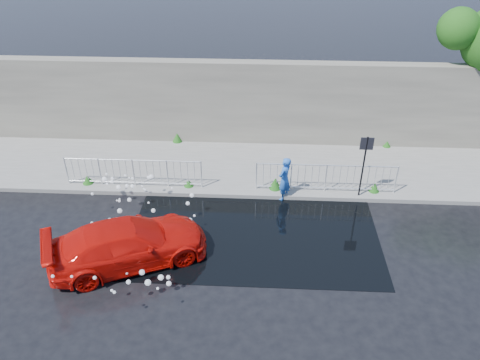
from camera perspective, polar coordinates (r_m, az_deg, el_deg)
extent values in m
plane|color=black|center=(14.66, -0.32, -8.71)|extent=(90.00, 90.00, 0.00)
cube|color=slate|center=(18.67, 0.55, 1.60)|extent=(30.00, 4.00, 0.15)
cube|color=slate|center=(16.99, 0.25, -1.84)|extent=(30.00, 0.25, 0.16)
cube|color=#5F5A50|center=(19.81, 0.85, 9.41)|extent=(30.00, 0.60, 3.50)
cube|color=black|center=(15.41, 1.76, -6.31)|extent=(8.00, 5.00, 0.01)
cylinder|color=black|center=(16.81, 14.73, 1.29)|extent=(0.06, 0.06, 2.50)
cube|color=black|center=(16.33, 15.21, 4.30)|extent=(0.45, 0.04, 0.45)
sphere|color=#1A4410|center=(20.37, 25.10, 16.37)|extent=(1.59, 1.59, 1.59)
cylinder|color=silver|center=(18.38, -20.38, 1.07)|extent=(0.05, 0.05, 1.10)
cylinder|color=silver|center=(17.07, -4.72, 0.69)|extent=(0.05, 0.05, 1.10)
cylinder|color=silver|center=(17.30, -13.05, 2.37)|extent=(5.00, 0.04, 0.04)
cylinder|color=silver|center=(17.78, -12.68, -0.28)|extent=(5.00, 0.04, 0.04)
cylinder|color=silver|center=(16.93, 2.00, 0.51)|extent=(0.05, 0.05, 1.10)
cylinder|color=silver|center=(17.61, 18.49, 0.04)|extent=(0.05, 0.05, 1.10)
cylinder|color=silver|center=(16.83, 10.58, 1.78)|extent=(5.00, 0.04, 0.04)
cylinder|color=silver|center=(17.32, 10.27, -0.93)|extent=(5.00, 0.04, 0.04)
cone|color=#154813|center=(18.35, -18.09, 0.07)|extent=(0.40, 0.40, 0.32)
cone|color=#154813|center=(17.40, -6.28, -0.36)|extent=(0.36, 0.36, 0.26)
cone|color=#154813|center=(17.16, 4.32, -0.40)|extent=(0.44, 0.44, 0.44)
cone|color=#154813|center=(17.67, 16.07, -0.83)|extent=(0.38, 0.38, 0.35)
cone|color=#154813|center=(20.52, -7.65, 5.18)|extent=(0.42, 0.42, 0.40)
cone|color=#154813|center=(20.92, 17.48, 4.22)|extent=(0.34, 0.34, 0.24)
sphere|color=white|center=(16.64, -15.34, -0.22)|extent=(0.13, 0.13, 0.13)
sphere|color=white|center=(16.28, -13.63, -0.68)|extent=(0.12, 0.12, 0.12)
sphere|color=white|center=(16.34, -12.99, -0.73)|extent=(0.14, 0.14, 0.14)
sphere|color=white|center=(16.86, -15.31, 0.20)|extent=(0.11, 0.11, 0.11)
sphere|color=white|center=(15.36, -12.04, -5.54)|extent=(0.13, 0.13, 0.13)
sphere|color=white|center=(15.51, -13.04, -5.58)|extent=(0.16, 0.16, 0.16)
sphere|color=white|center=(15.43, -13.34, -5.00)|extent=(0.07, 0.07, 0.07)
sphere|color=white|center=(17.07, -15.97, 0.70)|extent=(0.08, 0.08, 0.08)
sphere|color=white|center=(15.23, -5.59, -4.34)|extent=(0.08, 0.08, 0.08)
sphere|color=white|center=(16.67, -13.83, 0.53)|extent=(0.08, 0.08, 0.08)
sphere|color=white|center=(16.98, -16.22, 0.12)|extent=(0.17, 0.17, 0.17)
sphere|color=white|center=(16.06, -11.50, -1.18)|extent=(0.08, 0.08, 0.08)
sphere|color=white|center=(16.28, -14.60, -0.86)|extent=(0.17, 0.17, 0.17)
sphere|color=white|center=(15.86, -14.50, -2.48)|extent=(0.09, 0.09, 0.09)
sphere|color=white|center=(16.18, -14.77, -2.42)|extent=(0.06, 0.06, 0.06)
sphere|color=white|center=(15.98, -13.34, -2.36)|extent=(0.14, 0.14, 0.14)
sphere|color=white|center=(15.09, -10.26, -6.51)|extent=(0.15, 0.15, 0.15)
sphere|color=white|center=(15.36, -11.46, -5.84)|extent=(0.16, 0.16, 0.16)
sphere|color=white|center=(16.70, -11.09, 0.27)|extent=(0.06, 0.06, 0.06)
sphere|color=white|center=(15.88, -17.61, -5.00)|extent=(0.09, 0.09, 0.09)
sphere|color=white|center=(15.63, -10.52, -3.68)|extent=(0.14, 0.14, 0.14)
sphere|color=white|center=(15.11, -6.11, -4.87)|extent=(0.15, 0.15, 0.15)
sphere|color=white|center=(15.63, -15.58, -4.76)|extent=(0.16, 0.16, 0.16)
sphere|color=white|center=(15.27, -11.53, -5.77)|extent=(0.09, 0.09, 0.09)
sphere|color=white|center=(16.09, -14.48, -2.26)|extent=(0.06, 0.06, 0.06)
sphere|color=white|center=(16.74, -13.35, 0.25)|extent=(0.07, 0.07, 0.07)
sphere|color=white|center=(15.66, -6.39, -2.85)|extent=(0.13, 0.13, 0.13)
sphere|color=white|center=(15.72, -14.46, -3.66)|extent=(0.16, 0.16, 0.16)
sphere|color=white|center=(16.72, -11.13, 0.34)|extent=(0.11, 0.11, 0.11)
sphere|color=white|center=(15.25, -12.29, -6.44)|extent=(0.12, 0.12, 0.12)
sphere|color=white|center=(16.75, -15.90, -0.44)|extent=(0.09, 0.09, 0.09)
sphere|color=white|center=(15.74, -5.90, -1.86)|extent=(0.15, 0.15, 0.15)
sphere|color=white|center=(15.78, -11.09, -2.74)|extent=(0.07, 0.07, 0.07)
sphere|color=white|center=(16.45, -10.78, 0.40)|extent=(0.16, 0.16, 0.16)
sphere|color=white|center=(15.52, -13.62, -6.09)|extent=(0.12, 0.12, 0.12)
sphere|color=white|center=(16.67, -12.99, 0.21)|extent=(0.09, 0.09, 0.09)
sphere|color=white|center=(16.30, -13.02, -0.82)|extent=(0.06, 0.06, 0.06)
sphere|color=white|center=(16.22, -11.86, -0.74)|extent=(0.06, 0.06, 0.06)
sphere|color=white|center=(16.27, -11.64, -1.04)|extent=(0.06, 0.06, 0.06)
sphere|color=white|center=(16.48, -17.57, -1.62)|extent=(0.10, 0.10, 0.10)
sphere|color=white|center=(16.13, -8.29, -0.99)|extent=(0.07, 0.07, 0.07)
sphere|color=white|center=(13.33, -8.68, -12.37)|extent=(0.15, 0.15, 0.15)
sphere|color=white|center=(13.16, -11.17, -12.17)|extent=(0.18, 0.18, 0.18)
sphere|color=white|center=(13.58, -19.84, -11.00)|extent=(0.08, 0.08, 0.08)
sphere|color=white|center=(12.81, -17.30, -11.31)|extent=(0.10, 0.10, 0.10)
sphere|color=white|center=(13.65, -11.86, -10.96)|extent=(0.16, 0.16, 0.16)
sphere|color=white|center=(13.26, -9.63, -11.63)|extent=(0.16, 0.16, 0.16)
sphere|color=white|center=(13.12, -8.73, -11.64)|extent=(0.12, 0.12, 0.12)
sphere|color=white|center=(13.89, -13.63, -10.98)|extent=(0.09, 0.09, 0.09)
sphere|color=white|center=(12.42, -10.00, -12.90)|extent=(0.07, 0.07, 0.07)
sphere|color=white|center=(13.50, -21.87, -10.83)|extent=(0.09, 0.09, 0.09)
sphere|color=white|center=(12.38, -15.07, -13.07)|extent=(0.08, 0.08, 0.08)
sphere|color=white|center=(12.44, -15.36, -12.85)|extent=(0.07, 0.07, 0.07)
sphere|color=white|center=(13.96, -20.64, -10.58)|extent=(0.08, 0.08, 0.08)
sphere|color=white|center=(12.93, -13.45, -12.01)|extent=(0.13, 0.13, 0.13)
imported|color=red|center=(14.30, -13.47, -7.51)|extent=(5.01, 3.61, 1.35)
imported|color=blue|center=(16.57, 5.44, 0.14)|extent=(0.66, 0.73, 1.66)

